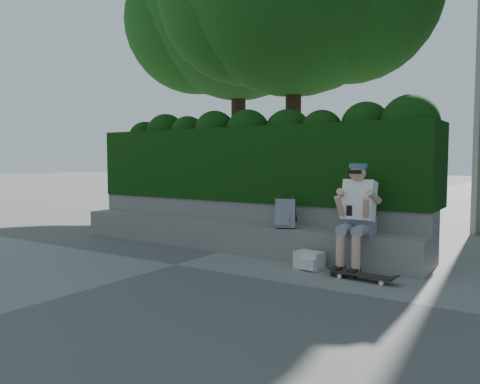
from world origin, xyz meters
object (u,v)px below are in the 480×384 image
Objects in this scene: skateboard at (363,275)px; backpack_plaid at (285,214)px; backpack_ground at (309,260)px; person at (357,212)px.

backpack_plaid is (-1.33, 0.56, 0.59)m from skateboard.
backpack_ground is at bearing -60.84° from backpack_plaid.
backpack_plaid is at bearing 154.41° from backpack_ground.
person is 1.84× the size of skateboard.
person is 1.09m from backpack_plaid.
backpack_plaid reaches higher than skateboard.
backpack_ground is (0.55, -0.35, -0.54)m from backpack_plaid.
skateboard is 1.83× the size of backpack_plaid.
person is at bearing 121.91° from skateboard.
backpack_ground is at bearing -153.25° from person.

